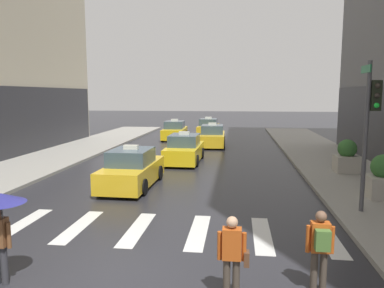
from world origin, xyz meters
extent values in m
plane|color=#26262B|center=(0.00, 0.00, 0.00)|extent=(160.00, 160.00, 0.00)
cube|color=silver|center=(-3.60, 3.00, 0.00)|extent=(0.50, 2.80, 0.01)
cube|color=silver|center=(-1.80, 3.00, 0.00)|extent=(0.50, 2.80, 0.01)
cube|color=silver|center=(0.00, 3.00, 0.00)|extent=(0.50, 2.80, 0.01)
cube|color=silver|center=(1.80, 3.00, 0.00)|extent=(0.50, 2.80, 0.01)
cube|color=silver|center=(3.60, 3.00, 0.00)|extent=(0.50, 2.80, 0.01)
cube|color=silver|center=(5.40, 3.00, 0.00)|extent=(0.50, 2.80, 0.01)
cylinder|color=#47474C|center=(6.90, 5.09, 2.55)|extent=(0.14, 0.14, 4.80)
cube|color=black|center=(7.12, 5.09, 3.88)|extent=(0.30, 0.26, 0.95)
sphere|color=#28231E|center=(7.12, 4.95, 4.18)|extent=(0.17, 0.17, 0.17)
sphere|color=#28231E|center=(7.12, 4.95, 3.88)|extent=(0.17, 0.17, 0.17)
sphere|color=green|center=(7.12, 4.95, 3.58)|extent=(0.17, 0.17, 0.17)
cube|color=#196638|center=(6.85, 5.27, 4.70)|extent=(0.04, 0.84, 0.24)
cube|color=gold|center=(-1.57, 7.94, 0.56)|extent=(1.88, 4.53, 0.84)
cube|color=#384C5B|center=(-1.57, 7.84, 1.30)|extent=(1.64, 2.13, 0.64)
cube|color=silver|center=(-1.57, 7.84, 1.71)|extent=(0.60, 0.25, 0.18)
cylinder|color=black|center=(-2.40, 9.30, 0.33)|extent=(0.23, 0.66, 0.66)
cylinder|color=black|center=(-0.69, 9.27, 0.33)|extent=(0.23, 0.66, 0.66)
cylinder|color=black|center=(-2.45, 6.60, 0.33)|extent=(0.23, 0.66, 0.66)
cylinder|color=black|center=(-0.74, 6.57, 0.33)|extent=(0.23, 0.66, 0.66)
cube|color=#F2EAB2|center=(-2.16, 10.22, 0.60)|extent=(0.20, 0.04, 0.14)
cube|color=#F2EAB2|center=(-0.90, 10.19, 0.60)|extent=(0.20, 0.04, 0.14)
cube|color=yellow|center=(-0.16, 13.88, 0.56)|extent=(1.87, 4.53, 0.84)
cube|color=#384C5B|center=(-0.16, 13.78, 1.30)|extent=(1.63, 2.12, 0.64)
cube|color=silver|center=(-0.16, 13.78, 1.71)|extent=(0.60, 0.25, 0.18)
cylinder|color=black|center=(-1.00, 15.24, 0.33)|extent=(0.23, 0.66, 0.66)
cylinder|color=black|center=(0.71, 15.22, 0.33)|extent=(0.23, 0.66, 0.66)
cylinder|color=black|center=(-1.04, 12.54, 0.33)|extent=(0.23, 0.66, 0.66)
cylinder|color=black|center=(0.67, 12.52, 0.33)|extent=(0.23, 0.66, 0.66)
cube|color=#F2EAB2|center=(-0.76, 16.16, 0.60)|extent=(0.20, 0.04, 0.14)
cube|color=#F2EAB2|center=(0.50, 16.14, 0.60)|extent=(0.20, 0.04, 0.14)
cube|color=gold|center=(0.99, 20.74, 0.56)|extent=(1.93, 4.55, 0.84)
cube|color=#384C5B|center=(0.99, 20.64, 1.30)|extent=(1.66, 2.14, 0.64)
cube|color=silver|center=(0.99, 20.64, 1.71)|extent=(0.61, 0.26, 0.18)
cylinder|color=black|center=(0.09, 22.07, 0.33)|extent=(0.24, 0.67, 0.66)
cylinder|color=black|center=(1.80, 22.12, 0.33)|extent=(0.24, 0.67, 0.66)
cylinder|color=black|center=(0.17, 19.37, 0.33)|extent=(0.24, 0.67, 0.66)
cylinder|color=black|center=(1.88, 19.42, 0.33)|extent=(0.24, 0.67, 0.66)
cube|color=#F2EAB2|center=(0.29, 23.00, 0.60)|extent=(0.20, 0.05, 0.14)
cube|color=#F2EAB2|center=(1.55, 23.03, 0.60)|extent=(0.20, 0.05, 0.14)
cube|color=yellow|center=(-2.58, 24.65, 0.56)|extent=(1.95, 4.56, 0.84)
cube|color=#384C5B|center=(-2.58, 24.55, 1.30)|extent=(1.67, 2.15, 0.64)
cube|color=silver|center=(-2.58, 24.55, 1.71)|extent=(0.61, 0.26, 0.18)
cylinder|color=black|center=(-3.48, 25.97, 0.33)|extent=(0.24, 0.67, 0.66)
cylinder|color=black|center=(-1.77, 26.03, 0.33)|extent=(0.24, 0.67, 0.66)
cylinder|color=black|center=(-3.39, 23.27, 0.33)|extent=(0.24, 0.67, 0.66)
cylinder|color=black|center=(-1.68, 23.33, 0.33)|extent=(0.24, 0.67, 0.66)
cube|color=#F2EAB2|center=(-3.29, 26.90, 0.60)|extent=(0.20, 0.05, 0.14)
cube|color=#F2EAB2|center=(-2.03, 26.94, 0.60)|extent=(0.20, 0.05, 0.14)
cube|color=gold|center=(0.11, 28.09, 0.56)|extent=(1.87, 4.53, 0.84)
cube|color=#384C5B|center=(0.11, 27.99, 1.30)|extent=(1.63, 2.13, 0.64)
cube|color=silver|center=(0.11, 27.99, 1.71)|extent=(0.60, 0.25, 0.18)
cylinder|color=black|center=(-0.73, 29.45, 0.33)|extent=(0.23, 0.66, 0.66)
cylinder|color=black|center=(0.98, 29.42, 0.33)|extent=(0.23, 0.66, 0.66)
cylinder|color=black|center=(-0.77, 26.75, 0.33)|extent=(0.23, 0.66, 0.66)
cylinder|color=black|center=(0.94, 26.72, 0.33)|extent=(0.23, 0.66, 0.66)
cube|color=#F2EAB2|center=(-0.49, 30.37, 0.60)|extent=(0.20, 0.04, 0.14)
cube|color=#F2EAB2|center=(0.77, 30.35, 0.60)|extent=(0.20, 0.04, 0.14)
cylinder|color=#333338|center=(-1.87, -0.42, 0.41)|extent=(0.14, 0.14, 0.82)
cylinder|color=brown|center=(-1.73, -0.42, 1.07)|extent=(0.09, 0.09, 0.55)
cylinder|color=#4C4C4C|center=(-1.84, -0.42, 1.42)|extent=(0.02, 0.02, 1.00)
cone|color=navy|center=(-1.84, -0.42, 1.84)|extent=(0.96, 0.96, 0.20)
cylinder|color=#473D33|center=(4.43, 0.12, 0.41)|extent=(0.14, 0.14, 0.82)
cylinder|color=#473D33|center=(4.61, 0.12, 0.41)|extent=(0.14, 0.14, 0.82)
cube|color=#BF5119|center=(4.52, 0.12, 1.12)|extent=(0.36, 0.24, 0.60)
sphere|color=brown|center=(4.52, 0.12, 1.54)|extent=(0.22, 0.22, 0.22)
cylinder|color=#BF5119|center=(4.29, 0.12, 1.07)|extent=(0.09, 0.09, 0.55)
cylinder|color=#BF5119|center=(4.75, 0.12, 1.07)|extent=(0.09, 0.09, 0.55)
cube|color=#4C7233|center=(4.52, -0.10, 1.14)|extent=(0.28, 0.18, 0.40)
cylinder|color=#473D33|center=(2.70, -0.42, 0.41)|extent=(0.14, 0.14, 0.82)
cylinder|color=#473D33|center=(2.88, -0.42, 0.41)|extent=(0.14, 0.14, 0.82)
cube|color=#BF5119|center=(2.79, -0.42, 1.12)|extent=(0.36, 0.24, 0.60)
sphere|color=tan|center=(2.79, -0.42, 1.54)|extent=(0.22, 0.22, 0.22)
cylinder|color=#BF5119|center=(2.56, -0.42, 1.07)|extent=(0.09, 0.09, 0.55)
cylinder|color=#BF5119|center=(3.02, -0.42, 1.07)|extent=(0.09, 0.09, 0.55)
cube|color=brown|center=(3.07, -0.42, 0.84)|extent=(0.10, 0.20, 0.28)
cube|color=#A8A399|center=(8.17, 6.85, 0.55)|extent=(1.10, 1.10, 0.80)
sphere|color=#33662D|center=(8.17, 6.85, 1.30)|extent=(0.90, 0.90, 0.90)
cube|color=#A8A399|center=(8.19, 11.43, 0.55)|extent=(1.10, 1.10, 0.80)
sphere|color=#33662D|center=(8.19, 11.43, 1.30)|extent=(0.90, 0.90, 0.90)
camera|label=1|loc=(2.86, -7.10, 3.91)|focal=34.53mm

